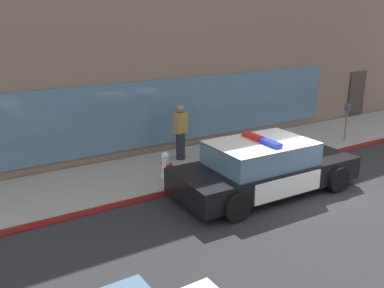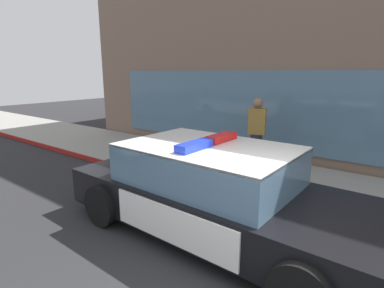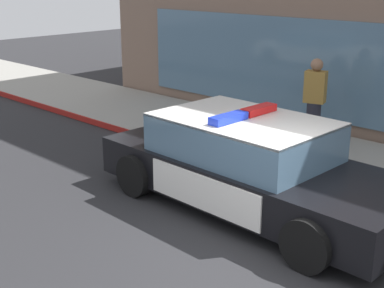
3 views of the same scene
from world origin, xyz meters
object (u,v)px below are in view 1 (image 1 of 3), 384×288
(fire_hydrant, at_px, (165,165))
(pedestrian_on_sidewalk, at_px, (180,132))
(police_cruiser, at_px, (264,167))
(parking_meter, at_px, (347,115))

(fire_hydrant, distance_m, pedestrian_on_sidewalk, 1.64)
(police_cruiser, xyz_separation_m, parking_meter, (5.17, 1.61, 0.40))
(police_cruiser, xyz_separation_m, pedestrian_on_sidewalk, (-0.75, 2.99, 0.33))
(fire_hydrant, relative_size, pedestrian_on_sidewalk, 0.42)
(pedestrian_on_sidewalk, height_order, parking_meter, pedestrian_on_sidewalk)
(pedestrian_on_sidewalk, bearing_deg, fire_hydrant, -62.09)
(fire_hydrant, distance_m, parking_meter, 7.05)
(police_cruiser, bearing_deg, parking_meter, 18.63)
(pedestrian_on_sidewalk, relative_size, parking_meter, 1.28)
(parking_meter, bearing_deg, police_cruiser, -162.70)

